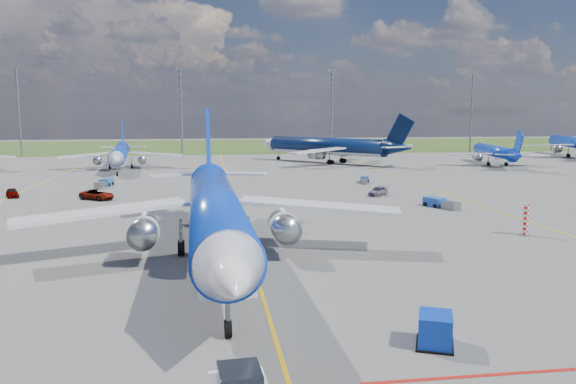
{
  "coord_description": "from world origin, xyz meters",
  "views": [
    {
      "loc": [
        -3.18,
        -39.74,
        11.48
      ],
      "look_at": [
        4.12,
        11.68,
        4.0
      ],
      "focal_mm": 35.0,
      "sensor_mm": 36.0,
      "label": 1
    }
  ],
  "objects": [
    {
      "name": "ground",
      "position": [
        0.0,
        0.0,
        0.0
      ],
      "size": [
        400.0,
        400.0,
        0.0
      ],
      "primitive_type": "plane",
      "color": "#585856",
      "rests_on": "ground"
    },
    {
      "name": "grass_strip",
      "position": [
        0.0,
        150.0,
        0.0
      ],
      "size": [
        400.0,
        80.0,
        0.01
      ],
      "primitive_type": "cube",
      "color": "#2D4719",
      "rests_on": "ground"
    },
    {
      "name": "taxiway_lines",
      "position": [
        0.17,
        27.7,
        0.01
      ],
      "size": [
        60.25,
        160.0,
        0.02
      ],
      "color": "gold",
      "rests_on": "ground"
    },
    {
      "name": "floodlight_masts",
      "position": [
        10.0,
        110.0,
        12.56
      ],
      "size": [
        202.2,
        0.5,
        22.7
      ],
      "color": "slate",
      "rests_on": "ground"
    },
    {
      "name": "warning_post",
      "position": [
        26.0,
        8.0,
        1.5
      ],
      "size": [
        0.5,
        0.5,
        3.0
      ],
      "primitive_type": "cylinder",
      "color": "red",
      "rests_on": "ground"
    },
    {
      "name": "bg_jet_nnw",
      "position": [
        -20.59,
        74.76,
        0.0
      ],
      "size": [
        29.28,
        36.58,
        8.96
      ],
      "primitive_type": null,
      "rotation": [
        0.0,
        0.0,
        0.1
      ],
      "color": "#0D37BA",
      "rests_on": "ground"
    },
    {
      "name": "bg_jet_n",
      "position": [
        22.95,
        83.02,
        0.0
      ],
      "size": [
        51.29,
        51.37,
        10.79
      ],
      "primitive_type": null,
      "rotation": [
        0.0,
        0.0,
        3.92
      ],
      "color": "#07173D",
      "rests_on": "ground"
    },
    {
      "name": "bg_jet_ne",
      "position": [
        57.93,
        73.64,
        0.0
      ],
      "size": [
        27.68,
        33.61,
        7.92
      ],
      "primitive_type": null,
      "rotation": [
        0.0,
        0.0,
        2.98
      ],
      "color": "#0D37BA",
      "rests_on": "ground"
    },
    {
      "name": "bg_jet_ene",
      "position": [
        88.98,
        91.27,
        0.0
      ],
      "size": [
        36.12,
        42.74,
        9.76
      ],
      "primitive_type": null,
      "rotation": [
        0.0,
        0.0,
        2.91
      ],
      "color": "#0D37BA",
      "rests_on": "ground"
    },
    {
      "name": "main_airliner",
      "position": [
        -2.74,
        2.34,
        0.0
      ],
      "size": [
        34.35,
        44.47,
        11.43
      ],
      "primitive_type": null,
      "rotation": [
        0.0,
        0.0,
        0.03
      ],
      "color": "#0D37BA",
      "rests_on": "ground"
    },
    {
      "name": "uld_container",
      "position": [
        7.73,
        -14.62,
        0.8
      ],
      "size": [
        2.25,
        2.47,
        1.6
      ],
      "primitive_type": "cube",
      "rotation": [
        0.0,
        0.0,
        -0.4
      ],
      "color": "#0B30A7",
      "rests_on": "ground"
    },
    {
      "name": "service_car_a",
      "position": [
        -29.52,
        39.53,
        0.61
      ],
      "size": [
        2.7,
        3.88,
        1.22
      ],
      "primitive_type": "imported",
      "rotation": [
        0.0,
        0.0,
        0.39
      ],
      "color": "#999999",
      "rests_on": "ground"
    },
    {
      "name": "service_car_b",
      "position": [
        -17.77,
        35.72,
        0.66
      ],
      "size": [
        5.16,
        4.51,
        1.32
      ],
      "primitive_type": "imported",
      "rotation": [
        0.0,
        0.0,
        0.97
      ],
      "color": "#999999",
      "rests_on": "ground"
    },
    {
      "name": "service_car_c",
      "position": [
        19.86,
        34.2,
        0.59
      ],
      "size": [
        3.83,
        4.18,
        1.17
      ],
      "primitive_type": "imported",
      "rotation": [
        0.0,
        0.0,
        -0.68
      ],
      "color": "#999999",
      "rests_on": "ground"
    },
    {
      "name": "baggage_tug_w",
      "position": [
        24.27,
        23.51,
        0.51
      ],
      "size": [
        3.17,
        5.0,
        1.1
      ],
      "rotation": [
        0.0,
        0.0,
        0.42
      ],
      "color": "#1A47A0",
      "rests_on": "ground"
    },
    {
      "name": "baggage_tug_c",
      "position": [
        -19.21,
        49.14,
        0.52
      ],
      "size": [
        2.14,
        5.09,
        1.11
      ],
      "rotation": [
        0.0,
        0.0,
        -0.17
      ],
      "color": "#195E98",
      "rests_on": "ground"
    },
    {
      "name": "baggage_tug_e",
      "position": [
        21.78,
        47.87,
        0.45
      ],
      "size": [
        2.42,
        4.42,
        0.96
      ],
      "rotation": [
        0.0,
        0.0,
        -0.32
      ],
      "color": "#1B4FA4",
      "rests_on": "ground"
    }
  ]
}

